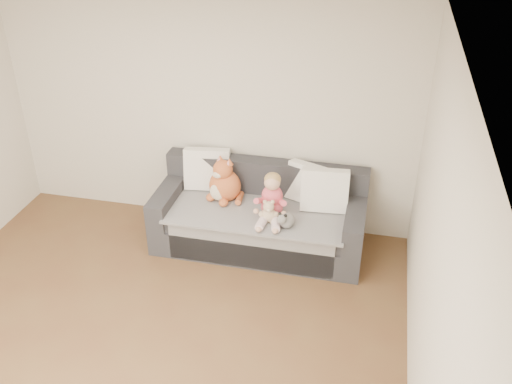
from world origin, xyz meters
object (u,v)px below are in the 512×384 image
at_px(toddler, 272,199).
at_px(teddy_bear, 269,213).
at_px(sofa, 260,219).
at_px(sippy_cup, 266,217).
at_px(plush_cat, 224,183).

height_order(toddler, teddy_bear, toddler).
height_order(sofa, sippy_cup, sofa).
relative_size(toddler, plush_cat, 0.94).
bearing_deg(sippy_cup, sofa, 114.19).
height_order(toddler, plush_cat, plush_cat).
relative_size(plush_cat, teddy_bear, 2.04).
distance_m(plush_cat, sippy_cup, 0.64).
height_order(toddler, sippy_cup, toddler).
xyz_separation_m(sofa, sippy_cup, (0.12, -0.28, 0.22)).
bearing_deg(sofa, plush_cat, 171.74).
xyz_separation_m(teddy_bear, sippy_cup, (-0.02, -0.00, -0.05)).
distance_m(sofa, teddy_bear, 0.41).
bearing_deg(sofa, teddy_bear, -61.73).
distance_m(sofa, toddler, 0.43).
height_order(sofa, toddler, toddler).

